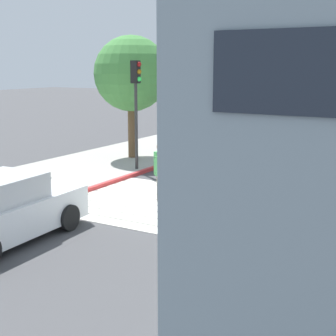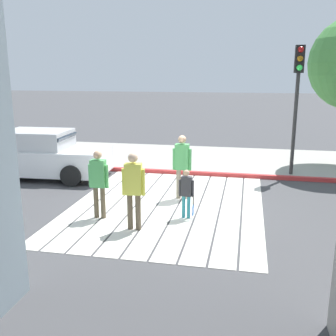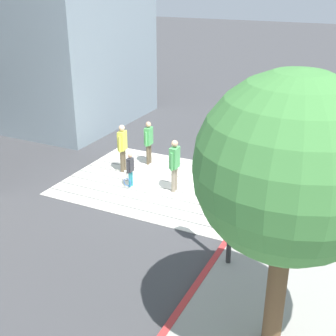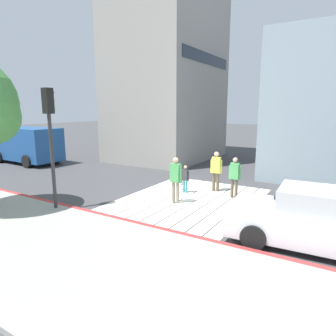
{
  "view_description": "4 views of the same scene",
  "coord_description": "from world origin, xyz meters",
  "px_view_note": "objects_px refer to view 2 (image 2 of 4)",
  "views": [
    {
      "loc": [
        6.99,
        -12.44,
        4.06
      ],
      "look_at": [
        -0.35,
        0.25,
        1.05
      ],
      "focal_mm": 53.65,
      "sensor_mm": 36.0,
      "label": 1
    },
    {
      "loc": [
        9.59,
        1.98,
        3.42
      ],
      "look_at": [
        0.08,
        0.02,
        1.04
      ],
      "focal_mm": 41.8,
      "sensor_mm": 36.0,
      "label": 2
    },
    {
      "loc": [
        -6.33,
        12.32,
        6.57
      ],
      "look_at": [
        -0.78,
        1.07,
        1.16
      ],
      "focal_mm": 47.96,
      "sensor_mm": 36.0,
      "label": 3
    },
    {
      "loc": [
        -10.21,
        -5.21,
        3.56
      ],
      "look_at": [
        0.02,
        1.0,
        1.19
      ],
      "focal_mm": 32.01,
      "sensor_mm": 36.0,
      "label": 4
    }
  ],
  "objects_px": {
    "traffic_light_corner": "(298,85)",
    "pedestrian_adult_trailing": "(134,186)",
    "pedestrian_adult_lead": "(99,179)",
    "car_parked_near_curb": "(42,155)",
    "pedestrian_adult_side": "(182,162)",
    "pedestrian_child_with_racket": "(187,192)"
  },
  "relations": [
    {
      "from": "car_parked_near_curb",
      "to": "pedestrian_adult_lead",
      "type": "bearing_deg",
      "value": 45.3
    },
    {
      "from": "car_parked_near_curb",
      "to": "pedestrian_adult_trailing",
      "type": "xyz_separation_m",
      "value": [
        3.75,
        4.28,
        0.29
      ]
    },
    {
      "from": "pedestrian_adult_trailing",
      "to": "pedestrian_adult_lead",
      "type": "bearing_deg",
      "value": -117.0
    },
    {
      "from": "pedestrian_adult_side",
      "to": "pedestrian_child_with_racket",
      "type": "relative_size",
      "value": 1.48
    },
    {
      "from": "pedestrian_adult_lead",
      "to": "pedestrian_adult_side",
      "type": "bearing_deg",
      "value": 138.0
    },
    {
      "from": "car_parked_near_curb",
      "to": "pedestrian_child_with_racket",
      "type": "height_order",
      "value": "car_parked_near_curb"
    },
    {
      "from": "pedestrian_adult_lead",
      "to": "pedestrian_child_with_racket",
      "type": "height_order",
      "value": "pedestrian_adult_lead"
    },
    {
      "from": "pedestrian_adult_lead",
      "to": "pedestrian_adult_trailing",
      "type": "distance_m",
      "value": 1.13
    },
    {
      "from": "pedestrian_adult_lead",
      "to": "pedestrian_child_with_racket",
      "type": "bearing_deg",
      "value": 101.18
    },
    {
      "from": "traffic_light_corner",
      "to": "pedestrian_adult_lead",
      "type": "bearing_deg",
      "value": -45.31
    },
    {
      "from": "traffic_light_corner",
      "to": "pedestrian_child_with_racket",
      "type": "xyz_separation_m",
      "value": [
        4.41,
        -2.82,
        -2.37
      ]
    },
    {
      "from": "pedestrian_adult_lead",
      "to": "pedestrian_child_with_racket",
      "type": "distance_m",
      "value": 2.1
    },
    {
      "from": "pedestrian_child_with_racket",
      "to": "pedestrian_adult_lead",
      "type": "bearing_deg",
      "value": -78.82
    },
    {
      "from": "pedestrian_adult_lead",
      "to": "pedestrian_adult_trailing",
      "type": "height_order",
      "value": "pedestrian_adult_trailing"
    },
    {
      "from": "car_parked_near_curb",
      "to": "pedestrian_adult_side",
      "type": "distance_m",
      "value": 5.14
    },
    {
      "from": "traffic_light_corner",
      "to": "pedestrian_adult_trailing",
      "type": "distance_m",
      "value": 6.88
    },
    {
      "from": "pedestrian_child_with_racket",
      "to": "traffic_light_corner",
      "type": "bearing_deg",
      "value": 147.36
    },
    {
      "from": "car_parked_near_curb",
      "to": "pedestrian_adult_lead",
      "type": "distance_m",
      "value": 4.6
    },
    {
      "from": "car_parked_near_curb",
      "to": "pedestrian_adult_trailing",
      "type": "relative_size",
      "value": 2.5
    },
    {
      "from": "traffic_light_corner",
      "to": "pedestrian_adult_trailing",
      "type": "height_order",
      "value": "traffic_light_corner"
    },
    {
      "from": "pedestrian_adult_lead",
      "to": "pedestrian_adult_side",
      "type": "relative_size",
      "value": 0.93
    },
    {
      "from": "pedestrian_adult_lead",
      "to": "pedestrian_adult_trailing",
      "type": "xyz_separation_m",
      "value": [
        0.51,
        1.01,
        0.05
      ]
    }
  ]
}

